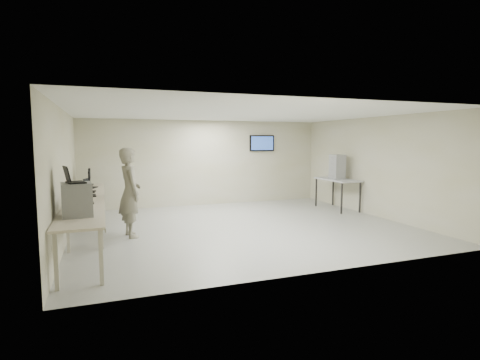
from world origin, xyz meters
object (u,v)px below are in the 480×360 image
object	(u,v)px
workbench	(87,202)
soldier	(130,192)
equipment_box	(77,200)
side_table	(337,181)

from	to	relation	value
workbench	soldier	bearing A→B (deg)	-2.74
equipment_box	side_table	xyz separation A→B (m)	(7.25, 3.18, -0.29)
soldier	side_table	size ratio (longest dim) A/B	1.25
side_table	equipment_box	bearing A→B (deg)	-156.29
workbench	equipment_box	bearing A→B (deg)	-91.83
workbench	side_table	bearing A→B (deg)	9.61
equipment_box	soldier	xyz separation A→B (m)	(0.96, 1.92, -0.18)
workbench	soldier	size ratio (longest dim) A/B	3.02
equipment_box	side_table	world-z (taller)	equipment_box
soldier	side_table	distance (m)	6.42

